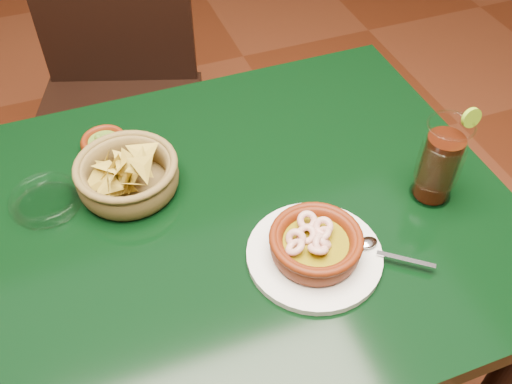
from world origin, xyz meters
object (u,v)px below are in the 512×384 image
object	(u,v)px
dining_chair	(117,95)
shrimp_plate	(315,246)
cola_drink	(440,162)
chip_basket	(127,175)
dining_table	(182,263)

from	to	relation	value
dining_chair	shrimp_plate	bearing A→B (deg)	-76.80
shrimp_plate	cola_drink	bearing A→B (deg)	12.49
dining_chair	chip_basket	distance (m)	0.64
dining_table	shrimp_plate	bearing A→B (deg)	-35.28
dining_chair	shrimp_plate	size ratio (longest dim) A/B	3.46
dining_table	chip_basket	world-z (taller)	chip_basket
dining_table	shrimp_plate	world-z (taller)	shrimp_plate
dining_table	chip_basket	size ratio (longest dim) A/B	5.49
chip_basket	cola_drink	size ratio (longest dim) A/B	1.18
dining_table	cola_drink	world-z (taller)	cola_drink
dining_table	dining_chair	xyz separation A→B (m)	(-0.00, 0.71, -0.11)
dining_chair	cola_drink	bearing A→B (deg)	-59.98
chip_basket	cola_drink	xyz separation A→B (m)	(0.51, -0.21, 0.05)
cola_drink	shrimp_plate	bearing A→B (deg)	-167.51
dining_table	shrimp_plate	size ratio (longest dim) A/B	4.23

